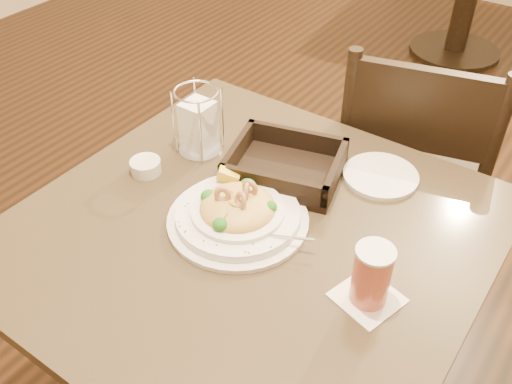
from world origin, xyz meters
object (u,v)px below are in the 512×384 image
Objects in this scene: pasta_bowl at (238,212)px; bread_basket at (285,168)px; napkin_caddy at (199,125)px; butter_ramekin at (146,166)px; main_table at (251,301)px; drink_glass at (371,276)px; dining_chair_near at (410,177)px; side_plate at (381,176)px.

pasta_bowl is 0.18m from bread_basket.
napkin_caddy is (-0.22, 0.15, 0.04)m from pasta_bowl.
napkin_caddy is at bearing 71.29° from butter_ramekin.
pasta_bowl reaches higher than main_table.
butter_ramekin is (-0.58, 0.04, -0.04)m from drink_glass.
dining_chair_near is 3.26× the size of bread_basket.
napkin_caddy is at bearing -159.37° from side_plate.
drink_glass is 0.80× the size of napkin_caddy.
pasta_bowl reaches higher than bread_basket.
bread_basket is at bearing 145.74° from drink_glass.
dining_chair_near reaches higher than pasta_bowl.
drink_glass is 0.56m from napkin_caddy.
side_plate is (0.18, 0.30, -0.02)m from pasta_bowl.
bread_basket is (-0.04, 0.18, 0.26)m from main_table.
bread_basket is at bearing 32.51° from butter_ramekin.
dining_chair_near is 0.80m from butter_ramekin.
pasta_bowl is 0.31m from drink_glass.
bread_basket is at bearing 100.93° from main_table.
napkin_caddy is at bearing 149.39° from main_table.
napkin_caddy is at bearing 145.92° from pasta_bowl.
drink_glass is 0.38m from bread_basket.
main_table is at bearing -2.67° from butter_ramekin.
pasta_bowl is (-0.03, -0.00, 0.26)m from main_table.
butter_ramekin is (-0.27, -0.17, -0.01)m from bread_basket.
bread_basket is 0.23m from napkin_caddy.
drink_glass reaches higher than pasta_bowl.
bread_basket is 0.22m from side_plate.
dining_chair_near is at bearing 54.08° from napkin_caddy.
dining_chair_near is 7.09× the size of drink_glass.
napkin_caddy is 0.97× the size of side_plate.
napkin_caddy is (-0.53, 0.18, 0.01)m from drink_glass.
main_table is 0.97× the size of dining_chair_near.
main_table is 5.49× the size of napkin_caddy.
main_table is 0.32m from bread_basket.
dining_chair_near reaches higher than main_table.
side_plate is 0.53m from butter_ramekin.
pasta_bowl is at bearing 174.69° from drink_glass.
pasta_bowl is 2.44× the size of drink_glass.
bread_basket is 1.69× the size of side_plate.
butter_ramekin is (-0.05, -0.14, -0.05)m from napkin_caddy.
bread_basket is 1.74× the size of napkin_caddy.
dining_chair_near is 5.49× the size of side_plate.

